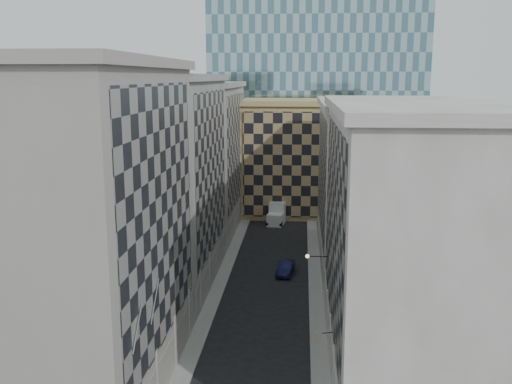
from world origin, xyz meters
The scene contains 14 objects.
sidewalk_west centered at (-5.25, 30.00, 0.07)m, with size 1.50×100.00×0.15m, color gray.
sidewalk_east centered at (5.25, 30.00, 0.07)m, with size 1.50×100.00×0.15m, color gray.
bldg_left_a centered at (-10.88, 11.00, 11.82)m, with size 10.80×22.80×23.70m.
bldg_left_b centered at (-10.88, 33.00, 11.32)m, with size 10.80×22.80×22.70m.
bldg_left_c centered at (-10.88, 55.00, 10.83)m, with size 10.80×22.80×21.70m.
bldg_right_a centered at (10.88, 15.00, 10.32)m, with size 10.80×26.80×20.70m.
bldg_right_b centered at (10.89, 42.00, 9.85)m, with size 10.80×28.80×19.70m.
tan_block centered at (2.00, 67.90, 9.44)m, with size 16.80×14.80×18.80m.
church_tower centered at (0.00, 82.00, 26.95)m, with size 7.20×7.20×51.50m.
flagpoles_left centered at (-5.90, 6.00, 8.00)m, with size 0.10×6.33×2.33m.
bracket_lamp centered at (4.38, 24.00, 6.20)m, with size 1.98×0.36×0.36m.
box_truck centered at (-0.12, 60.18, 1.41)m, with size 3.16×6.15×3.23m.
dark_car centered at (1.87, 36.43, 0.77)m, with size 1.63×4.68×1.54m, color #10153B.
shop_sign centered at (4.96, 12.27, 3.84)m, with size 1.21×0.69×0.77m.
Camera 1 is at (3.56, -26.50, 22.42)m, focal length 40.00 mm.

